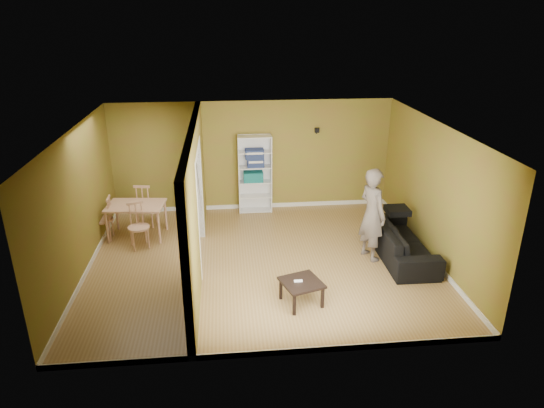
{
  "coord_description": "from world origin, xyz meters",
  "views": [
    {
      "loc": [
        -0.65,
        -8.2,
        4.47
      ],
      "look_at": [
        0.2,
        0.2,
        1.1
      ],
      "focal_mm": 32.0,
      "sensor_mm": 36.0,
      "label": 1
    }
  ],
  "objects_px": {
    "person": "(373,207)",
    "chair_left": "(103,219)",
    "chair_near": "(139,226)",
    "chair_far": "(146,204)",
    "sofa": "(401,236)",
    "coffee_table": "(302,285)",
    "bookshelf": "(255,174)",
    "dining_table": "(136,208)"
  },
  "relations": [
    {
      "from": "chair_near",
      "to": "sofa",
      "type": "bearing_deg",
      "value": -28.44
    },
    {
      "from": "coffee_table",
      "to": "chair_near",
      "type": "distance_m",
      "value": 3.75
    },
    {
      "from": "chair_far",
      "to": "person",
      "type": "bearing_deg",
      "value": 165.44
    },
    {
      "from": "sofa",
      "to": "chair_far",
      "type": "height_order",
      "value": "chair_far"
    },
    {
      "from": "sofa",
      "to": "dining_table",
      "type": "height_order",
      "value": "sofa"
    },
    {
      "from": "coffee_table",
      "to": "chair_left",
      "type": "relative_size",
      "value": 0.65
    },
    {
      "from": "person",
      "to": "dining_table",
      "type": "relative_size",
      "value": 1.83
    },
    {
      "from": "sofa",
      "to": "chair_left",
      "type": "bearing_deg",
      "value": 77.98
    },
    {
      "from": "chair_far",
      "to": "chair_left",
      "type": "bearing_deg",
      "value": 48.55
    },
    {
      "from": "sofa",
      "to": "chair_near",
      "type": "xyz_separation_m",
      "value": [
        -5.12,
        0.88,
        0.04
      ]
    },
    {
      "from": "sofa",
      "to": "chair_left",
      "type": "relative_size",
      "value": 2.37
    },
    {
      "from": "dining_table",
      "to": "chair_left",
      "type": "height_order",
      "value": "chair_left"
    },
    {
      "from": "person",
      "to": "bookshelf",
      "type": "relative_size",
      "value": 1.15
    },
    {
      "from": "chair_near",
      "to": "chair_far",
      "type": "xyz_separation_m",
      "value": [
        -0.0,
        1.11,
        0.03
      ]
    },
    {
      "from": "bookshelf",
      "to": "chair_far",
      "type": "xyz_separation_m",
      "value": [
        -2.46,
        -0.63,
        -0.42
      ]
    },
    {
      "from": "person",
      "to": "coffee_table",
      "type": "bearing_deg",
      "value": 111.77
    },
    {
      "from": "chair_left",
      "to": "person",
      "type": "bearing_deg",
      "value": 74.29
    },
    {
      "from": "coffee_table",
      "to": "chair_left",
      "type": "height_order",
      "value": "chair_left"
    },
    {
      "from": "person",
      "to": "chair_left",
      "type": "distance_m",
      "value": 5.5
    },
    {
      "from": "coffee_table",
      "to": "chair_left",
      "type": "distance_m",
      "value": 4.67
    },
    {
      "from": "bookshelf",
      "to": "chair_near",
      "type": "distance_m",
      "value": 3.05
    },
    {
      "from": "sofa",
      "to": "coffee_table",
      "type": "xyz_separation_m",
      "value": [
        -2.19,
        -1.46,
        -0.08
      ]
    },
    {
      "from": "chair_left",
      "to": "chair_far",
      "type": "bearing_deg",
      "value": 127.72
    },
    {
      "from": "person",
      "to": "dining_table",
      "type": "xyz_separation_m",
      "value": [
        -4.62,
        1.42,
        -0.42
      ]
    },
    {
      "from": "chair_near",
      "to": "chair_left",
      "type": "bearing_deg",
      "value": 131.51
    },
    {
      "from": "person",
      "to": "chair_left",
      "type": "bearing_deg",
      "value": 54.71
    },
    {
      "from": "sofa",
      "to": "person",
      "type": "relative_size",
      "value": 1.04
    },
    {
      "from": "dining_table",
      "to": "bookshelf",
      "type": "bearing_deg",
      "value": 25.2
    },
    {
      "from": "bookshelf",
      "to": "chair_near",
      "type": "xyz_separation_m",
      "value": [
        -2.46,
        -1.74,
        -0.46
      ]
    },
    {
      "from": "coffee_table",
      "to": "chair_left",
      "type": "xyz_separation_m",
      "value": [
        -3.73,
        2.8,
        0.12
      ]
    },
    {
      "from": "person",
      "to": "chair_left",
      "type": "xyz_separation_m",
      "value": [
        -5.3,
        1.35,
        -0.6
      ]
    },
    {
      "from": "person",
      "to": "chair_near",
      "type": "distance_m",
      "value": 4.63
    },
    {
      "from": "bookshelf",
      "to": "chair_near",
      "type": "relative_size",
      "value": 1.98
    },
    {
      "from": "person",
      "to": "coffee_table",
      "type": "xyz_separation_m",
      "value": [
        -1.57,
        -1.45,
        -0.72
      ]
    },
    {
      "from": "bookshelf",
      "to": "coffee_table",
      "type": "height_order",
      "value": "bookshelf"
    },
    {
      "from": "bookshelf",
      "to": "sofa",
      "type": "bearing_deg",
      "value": -44.53
    },
    {
      "from": "sofa",
      "to": "chair_near",
      "type": "relative_size",
      "value": 2.38
    },
    {
      "from": "chair_left",
      "to": "coffee_table",
      "type": "bearing_deg",
      "value": 51.7
    },
    {
      "from": "chair_near",
      "to": "chair_far",
      "type": "bearing_deg",
      "value": 71.33
    },
    {
      "from": "chair_near",
      "to": "person",
      "type": "bearing_deg",
      "value": -29.9
    },
    {
      "from": "person",
      "to": "chair_far",
      "type": "distance_m",
      "value": 4.96
    },
    {
      "from": "sofa",
      "to": "chair_left",
      "type": "xyz_separation_m",
      "value": [
        -5.92,
        1.33,
        0.04
      ]
    }
  ]
}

